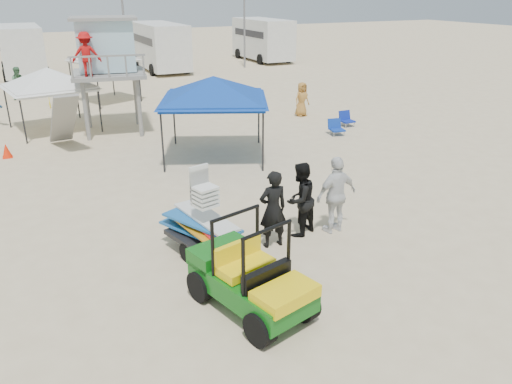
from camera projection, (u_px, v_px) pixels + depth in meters
name	position (u px, v px, depth m)	size (l,w,h in m)	color
ground	(305.00, 321.00, 8.87)	(140.00, 140.00, 0.00)	beige
utility_cart	(251.00, 271.00, 8.88)	(1.72, 2.57, 1.79)	#0E5912
surf_trailer	(205.00, 224.00, 10.85)	(1.53, 2.24, 1.81)	black
man_left	(273.00, 209.00, 11.15)	(0.66, 0.44, 1.82)	black
man_mid	(300.00, 199.00, 11.71)	(0.87, 0.68, 1.80)	black
man_right	(336.00, 195.00, 11.83)	(1.11, 0.46, 1.90)	silver
lifeguard_tower	(104.00, 50.00, 19.48)	(3.17, 3.17, 4.40)	gray
canopy_blue	(213.00, 80.00, 16.62)	(4.40, 4.40, 3.20)	black
canopy_white_a	(47.00, 71.00, 20.04)	(3.57, 3.57, 2.97)	black
canopy_white_c	(102.00, 47.00, 25.04)	(3.41, 3.41, 3.34)	black
umbrella_b	(48.00, 90.00, 24.30)	(2.01, 2.05, 1.85)	yellow
cone_far	(6.00, 151.00, 17.39)	(0.34, 0.34, 0.50)	#F82707
beach_chair_b	(336.00, 127.00, 20.12)	(0.63, 0.68, 0.64)	#0E3299
beach_chair_c	(346.00, 119.00, 21.44)	(0.54, 0.58, 0.64)	navy
rv_mid_left	(21.00, 49.00, 33.18)	(2.65, 6.50, 3.25)	silver
rv_mid_right	(160.00, 45.00, 35.58)	(2.64, 7.00, 3.25)	silver
rv_far_right	(263.00, 38.00, 40.48)	(2.64, 6.60, 3.25)	silver
light_pole_left	(123.00, 15.00, 31.04)	(0.14, 0.14, 8.00)	slate
light_pole_right	(244.00, 11.00, 35.94)	(0.14, 0.14, 8.00)	slate
distant_beachgoers	(67.00, 96.00, 23.33)	(14.22, 10.31, 1.72)	#AA7230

